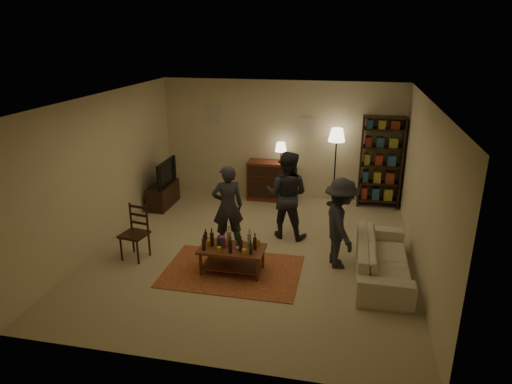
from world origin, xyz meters
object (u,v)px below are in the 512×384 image
(coffee_table, at_px, (232,250))
(dining_chair, at_px, (136,230))
(floor_lamp, at_px, (337,140))
(person_by_sofa, at_px, (340,224))
(tv_stand, at_px, (163,189))
(sofa, at_px, (383,258))
(bookshelf, at_px, (381,161))
(person_left, at_px, (228,206))
(person_right, at_px, (287,195))
(dresser, at_px, (270,180))

(coffee_table, xyz_separation_m, dining_chair, (-1.73, 0.17, 0.11))
(floor_lamp, bearing_deg, person_by_sofa, -85.43)
(tv_stand, height_order, sofa, tv_stand)
(dining_chair, bearing_deg, sofa, 12.56)
(coffee_table, height_order, bookshelf, bookshelf)
(person_left, relative_size, person_by_sofa, 1.01)
(person_by_sofa, bearing_deg, dining_chair, 79.53)
(person_left, xyz_separation_m, person_right, (0.97, 0.62, 0.07))
(bookshelf, distance_m, sofa, 3.26)
(coffee_table, relative_size, tv_stand, 0.99)
(bookshelf, bearing_deg, dining_chair, -140.93)
(bookshelf, height_order, person_left, bookshelf)
(dining_chair, xyz_separation_m, tv_stand, (-0.53, 2.40, -0.12))
(sofa, distance_m, person_right, 2.15)
(dining_chair, distance_m, person_by_sofa, 3.45)
(dresser, height_order, person_left, person_left)
(dining_chair, distance_m, person_right, 2.78)
(person_right, distance_m, person_by_sofa, 1.41)
(person_right, xyz_separation_m, person_by_sofa, (1.03, -0.97, -0.08))
(dresser, xyz_separation_m, bookshelf, (2.44, 0.07, 0.56))
(coffee_table, distance_m, person_right, 1.74)
(dining_chair, xyz_separation_m, person_by_sofa, (3.42, 0.40, 0.26))
(sofa, height_order, person_left, person_left)
(dining_chair, xyz_separation_m, person_right, (2.40, 1.38, 0.33))
(tv_stand, bearing_deg, person_by_sofa, -26.83)
(person_right, bearing_deg, dresser, -62.90)
(floor_lamp, xyz_separation_m, person_right, (-0.80, -1.87, -0.65))
(dining_chair, relative_size, tv_stand, 0.90)
(coffee_table, height_order, person_by_sofa, person_by_sofa)
(person_left, relative_size, person_right, 0.92)
(dresser, distance_m, floor_lamp, 1.78)
(bookshelf, relative_size, floor_lamp, 1.16)
(dresser, distance_m, bookshelf, 2.50)
(tv_stand, xyz_separation_m, floor_lamp, (3.72, 0.85, 1.10))
(tv_stand, bearing_deg, person_left, -40.11)
(coffee_table, height_order, tv_stand, tv_stand)
(person_left, bearing_deg, bookshelf, -159.12)
(dining_chair, distance_m, dresser, 3.74)
(floor_lamp, bearing_deg, sofa, -73.11)
(tv_stand, height_order, person_left, person_left)
(floor_lamp, bearing_deg, person_right, -113.07)
(dresser, height_order, person_right, person_right)
(person_left, bearing_deg, floor_lamp, -148.22)
(coffee_table, height_order, floor_lamp, floor_lamp)
(coffee_table, xyz_separation_m, bookshelf, (2.43, 3.55, 0.65))
(sofa, relative_size, person_by_sofa, 1.37)
(dresser, bearing_deg, coffee_table, -89.90)
(tv_stand, relative_size, sofa, 0.51)
(floor_lamp, bearing_deg, person_left, -125.35)
(coffee_table, xyz_separation_m, dresser, (-0.01, 3.48, 0.09))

